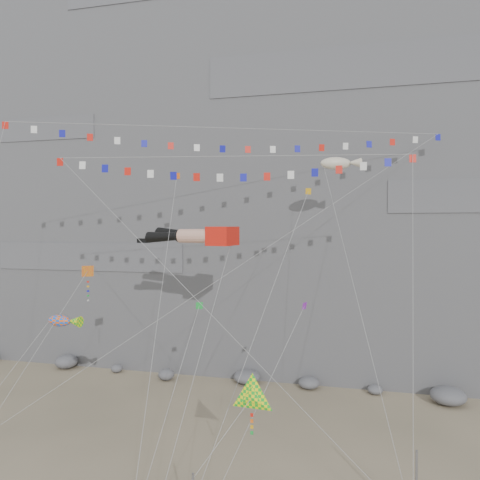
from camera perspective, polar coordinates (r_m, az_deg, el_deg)
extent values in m
plane|color=tan|center=(32.57, -6.81, -26.33)|extent=(120.00, 120.00, 0.00)
cube|color=slate|center=(60.53, 4.17, 10.91)|extent=(80.00, 28.00, 50.00)
cube|color=red|center=(35.46, -2.14, 0.49)|extent=(2.11, 2.66, 1.43)
cylinder|color=#D79C86|center=(35.76, -5.67, 0.49)|extent=(2.56, 1.41, 1.06)
sphere|color=black|center=(36.35, -7.35, 0.50)|extent=(0.97, 0.97, 0.97)
cone|color=black|center=(37.09, -9.26, 0.39)|extent=(2.99, 1.31, 0.99)
cube|color=black|center=(38.16, -11.71, -0.08)|extent=(0.99, 0.55, 0.35)
cylinder|color=#D79C86|center=(37.03, -4.61, 0.53)|extent=(2.56, 1.41, 1.06)
sphere|color=black|center=(37.60, -6.25, 0.54)|extent=(0.97, 0.97, 0.97)
cone|color=black|center=(38.31, -8.13, 0.76)|extent=(3.01, 1.31, 1.06)
cube|color=black|center=(39.34, -10.54, 0.62)|extent=(0.99, 0.55, 0.35)
cylinder|color=gray|center=(29.73, -5.71, -13.93)|extent=(0.03, 0.03, 20.32)
cylinder|color=gray|center=(34.43, -16.71, -4.55)|extent=(0.03, 0.03, 31.43)
cylinder|color=gray|center=(28.68, 8.42, -8.79)|extent=(0.03, 0.03, 23.90)
cylinder|color=gray|center=(35.88, -24.34, -13.49)|extent=(0.03, 0.03, 14.84)
cylinder|color=gray|center=(36.69, -27.05, -15.98)|extent=(0.03, 0.03, 11.40)
cylinder|color=gray|center=(25.11, -5.61, -26.81)|extent=(0.03, 0.03, 9.15)
cylinder|color=gray|center=(32.31, 15.09, -7.42)|extent=(0.03, 0.03, 24.86)
cylinder|color=gray|center=(31.85, -9.84, -8.32)|extent=(0.03, 0.03, 25.45)
cylinder|color=gray|center=(28.61, 2.32, -19.32)|extent=(0.03, 0.03, 14.32)
cylinder|color=gray|center=(29.63, -8.44, -18.78)|extent=(0.03, 0.03, 13.55)
cylinder|color=gray|center=(29.34, 2.16, -10.76)|extent=(0.03, 0.03, 23.13)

